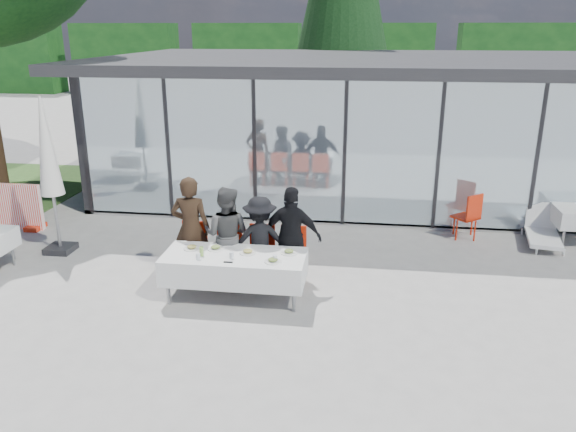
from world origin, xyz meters
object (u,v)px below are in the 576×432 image
(diner_chair_c, at_px, (261,250))
(plate_c, at_px, (248,252))
(diner_a, at_px, (191,228))
(diner_chair_a, at_px, (194,247))
(lounger, at_px, (542,230))
(diner_b, at_px, (227,234))
(diner_chair_b, at_px, (229,249))
(plate_a, at_px, (192,247))
(diner_d, at_px, (292,237))
(diner_c, at_px, (260,240))
(plate_extra, at_px, (273,261))
(diner_chair_d, at_px, (293,252))
(folded_eyeglasses, at_px, (228,262))
(dining_table, at_px, (235,267))
(spare_chair_b, at_px, (469,214))
(market_umbrella, at_px, (48,156))
(juice_bottle, at_px, (201,251))
(plate_d, at_px, (289,252))
(plate_b, at_px, (216,248))

(diner_chair_c, height_order, plate_c, diner_chair_c)
(diner_a, relative_size, diner_chair_a, 1.87)
(diner_chair_c, height_order, lounger, diner_chair_c)
(plate_c, relative_size, lounger, 0.19)
(diner_b, relative_size, diner_chair_b, 1.71)
(diner_b, relative_size, plate_a, 6.25)
(diner_d, distance_m, plate_a, 1.66)
(diner_b, height_order, plate_a, diner_b)
(diner_b, distance_m, diner_d, 1.12)
(diner_c, distance_m, plate_extra, 0.93)
(diner_chair_d, distance_m, folded_eyeglasses, 1.39)
(dining_table, height_order, spare_chair_b, spare_chair_b)
(diner_b, xyz_separation_m, market_umbrella, (-3.55, 0.81, 1.08))
(plate_c, bearing_deg, juice_bottle, -163.75)
(plate_d, bearing_deg, lounger, 33.01)
(market_umbrella, bearing_deg, diner_chair_c, -9.74)
(market_umbrella, bearing_deg, diner_a, -15.40)
(diner_d, distance_m, folded_eyeglasses, 1.30)
(diner_chair_c, relative_size, folded_eyeglasses, 6.96)
(plate_a, height_order, plate_d, same)
(dining_table, xyz_separation_m, plate_d, (0.85, 0.17, 0.24))
(diner_b, height_order, lounger, diner_b)
(diner_chair_c, height_order, spare_chair_b, same)
(diner_chair_d, bearing_deg, diner_c, -169.74)
(diner_chair_c, distance_m, plate_extra, 1.05)
(market_umbrella, bearing_deg, diner_d, -9.80)
(dining_table, height_order, diner_chair_c, diner_chair_c)
(diner_chair_c, height_order, diner_chair_d, same)
(diner_chair_a, height_order, plate_b, diner_chair_a)
(diner_chair_a, distance_m, spare_chair_b, 5.64)
(diner_b, height_order, plate_c, diner_b)
(dining_table, xyz_separation_m, diner_chair_a, (-0.90, 0.75, -0.00))
(diner_d, bearing_deg, plate_extra, 85.47)
(plate_c, xyz_separation_m, plate_d, (0.65, 0.09, 0.00))
(diner_b, distance_m, plate_a, 0.69)
(diner_chair_a, xyz_separation_m, plate_a, (0.16, -0.61, 0.24))
(diner_b, bearing_deg, plate_a, 54.04)
(diner_b, relative_size, plate_d, 6.25)
(market_umbrella, bearing_deg, plate_extra, -20.38)
(lounger, bearing_deg, diner_chair_d, -152.22)
(diner_chair_b, distance_m, juice_bottle, 0.94)
(diner_chair_c, xyz_separation_m, plate_c, (-0.09, -0.67, 0.24))
(plate_d, bearing_deg, plate_extra, -117.40)
(plate_extra, bearing_deg, dining_table, 162.41)
(diner_d, height_order, plate_b, diner_d)
(juice_bottle, height_order, spare_chair_b, spare_chair_b)
(diner_chair_d, height_order, market_umbrella, market_umbrella)
(plate_d, distance_m, spare_chair_b, 4.52)
(plate_a, bearing_deg, juice_bottle, -47.54)
(diner_chair_c, distance_m, plate_b, 0.89)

